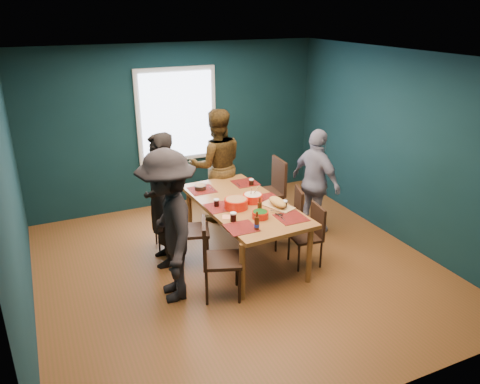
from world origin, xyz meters
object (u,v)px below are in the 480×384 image
at_px(person_back, 217,166).
at_px(cutting_board, 278,203).
at_px(chair_right_far, 272,186).
at_px(bowl_dumpling, 253,198).
at_px(bowl_salad, 236,203).
at_px(dining_table, 244,208).
at_px(chair_right_mid, 292,213).
at_px(person_near_left, 169,227).
at_px(bowl_herbs, 260,214).
at_px(person_right, 316,182).
at_px(chair_right_near, 311,231).
at_px(chair_left_mid, 185,225).
at_px(chair_left_near, 214,253).
at_px(person_far_left, 161,201).
at_px(chair_left_far, 162,218).

xyz_separation_m(person_back, cutting_board, (0.22, -1.59, -0.06)).
height_order(chair_right_far, bowl_dumpling, chair_right_far).
bearing_deg(bowl_salad, dining_table, 34.94).
bearing_deg(dining_table, cutting_board, -44.31).
height_order(chair_right_mid, bowl_salad, bowl_salad).
bearing_deg(person_near_left, bowl_herbs, 97.98).
height_order(dining_table, cutting_board, cutting_board).
bearing_deg(bowl_salad, chair_right_far, 41.55).
distance_m(chair_right_far, person_right, 0.73).
height_order(dining_table, bowl_salad, bowl_salad).
bearing_deg(person_near_left, chair_right_near, 96.23).
height_order(person_back, bowl_dumpling, person_back).
bearing_deg(bowl_dumpling, chair_left_mid, 171.01).
height_order(dining_table, chair_right_mid, chair_right_mid).
bearing_deg(chair_right_near, chair_left_near, -166.75).
relative_size(chair_left_near, bowl_herbs, 4.72).
xyz_separation_m(chair_right_far, bowl_dumpling, (-0.73, -0.80, 0.24)).
distance_m(chair_left_mid, bowl_herbs, 1.04).
bearing_deg(bowl_dumpling, person_far_left, 166.03).
bearing_deg(chair_right_mid, chair_right_near, -74.95).
distance_m(person_far_left, person_back, 1.54).
bearing_deg(cutting_board, dining_table, 116.77).
relative_size(chair_right_far, bowl_herbs, 5.05).
bearing_deg(chair_right_mid, chair_left_near, -136.13).
bearing_deg(person_near_left, person_right, 114.32).
xyz_separation_m(chair_right_mid, person_near_left, (-1.92, -0.52, 0.40)).
relative_size(dining_table, cutting_board, 3.75).
distance_m(person_right, bowl_herbs, 1.50).
xyz_separation_m(person_back, bowl_dumpling, (0.00, -1.30, -0.05)).
xyz_separation_m(person_back, bowl_salad, (-0.29, -1.40, -0.05)).
distance_m(chair_right_far, bowl_dumpling, 1.11).
xyz_separation_m(chair_left_near, cutting_board, (1.07, 0.44, 0.27)).
bearing_deg(chair_right_near, person_right, 60.58).
height_order(person_near_left, bowl_herbs, person_near_left).
relative_size(chair_left_far, cutting_board, 1.45).
distance_m(dining_table, chair_right_mid, 0.77).
distance_m(chair_right_far, bowl_salad, 1.38).
xyz_separation_m(chair_left_mid, bowl_dumpling, (0.91, -0.14, 0.28)).
relative_size(chair_right_far, person_right, 0.65).
height_order(chair_left_far, person_far_left, person_far_left).
xyz_separation_m(chair_left_near, chair_right_mid, (1.47, 0.73, -0.06)).
xyz_separation_m(chair_left_far, person_right, (2.25, -0.40, 0.32)).
height_order(dining_table, bowl_herbs, bowl_herbs).
xyz_separation_m(person_right, bowl_herbs, (-1.30, -0.75, 0.03)).
xyz_separation_m(person_right, person_near_left, (-2.47, -0.77, 0.11)).
bearing_deg(chair_right_near, person_far_left, 160.54).
distance_m(chair_left_far, person_near_left, 1.26).
bearing_deg(chair_left_near, chair_left_far, 118.89).
height_order(person_back, bowl_salad, person_back).
relative_size(chair_right_mid, person_back, 0.48).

